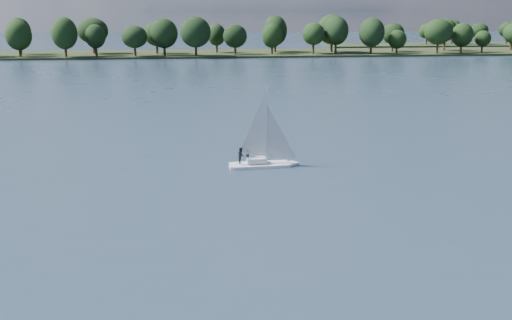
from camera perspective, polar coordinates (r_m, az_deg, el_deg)
The scene contains 4 objects.
ground at distance 120.39m, azimuth 1.91°, elevation 6.66°, with size 700.00×700.00×0.00m, color #233342.
far_shore at distance 231.17m, azimuth -2.30°, elevation 10.52°, with size 660.00×40.00×1.50m, color black.
sailboat at distance 62.79m, azimuth 0.42°, elevation 1.60°, with size 7.18×2.37×9.32m.
treeline at distance 226.66m, azimuth -4.82°, elevation 12.42°, with size 562.31×74.23×17.55m.
Camera 1 is at (-17.89, -17.86, 16.84)m, focal length 40.00 mm.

